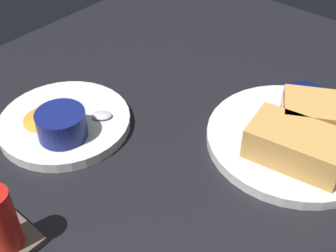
% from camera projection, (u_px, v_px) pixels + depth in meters
% --- Properties ---
extents(ground_plane, '(1.10, 1.10, 0.03)m').
position_uv_depth(ground_plane, '(222.00, 189.00, 0.62)').
color(ground_plane, black).
extents(plate_sandwich_main, '(0.26, 0.26, 0.02)m').
position_uv_depth(plate_sandwich_main, '(293.00, 139.00, 0.67)').
color(plate_sandwich_main, silver).
rests_on(plate_sandwich_main, ground_plane).
extents(sandwich_half_near, '(0.14, 0.10, 0.05)m').
position_uv_depth(sandwich_half_near, '(296.00, 145.00, 0.61)').
color(sandwich_half_near, tan).
rests_on(sandwich_half_near, plate_sandwich_main).
extents(sandwich_half_far, '(0.15, 0.13, 0.05)m').
position_uv_depth(sandwich_half_far, '(327.00, 117.00, 0.66)').
color(sandwich_half_far, tan).
rests_on(sandwich_half_far, plate_sandwich_main).
extents(ramekin_dark_sauce, '(0.07, 0.07, 0.04)m').
position_uv_depth(ramekin_dark_sauce, '(304.00, 102.00, 0.69)').
color(ramekin_dark_sauce, '#0C144C').
rests_on(ramekin_dark_sauce, plate_sandwich_main).
extents(spoon_by_dark_ramekin, '(0.07, 0.09, 0.01)m').
position_uv_depth(spoon_by_dark_ramekin, '(305.00, 133.00, 0.66)').
color(spoon_by_dark_ramekin, silver).
rests_on(spoon_by_dark_ramekin, plate_sandwich_main).
extents(plate_chips_companion, '(0.20, 0.20, 0.02)m').
position_uv_depth(plate_chips_companion, '(65.00, 122.00, 0.70)').
color(plate_chips_companion, silver).
rests_on(plate_chips_companion, ground_plane).
extents(ramekin_light_gravy, '(0.07, 0.07, 0.04)m').
position_uv_depth(ramekin_light_gravy, '(61.00, 124.00, 0.65)').
color(ramekin_light_gravy, navy).
rests_on(ramekin_light_gravy, plate_chips_companion).
extents(spoon_by_gravy_ramekin, '(0.08, 0.08, 0.01)m').
position_uv_depth(spoon_by_gravy_ramekin, '(93.00, 116.00, 0.69)').
color(spoon_by_gravy_ramekin, silver).
rests_on(spoon_by_gravy_ramekin, plate_chips_companion).
extents(plantain_chip_scatter, '(0.13, 0.09, 0.01)m').
position_uv_depth(plantain_chip_scatter, '(53.00, 123.00, 0.68)').
color(plantain_chip_scatter, gold).
rests_on(plantain_chip_scatter, plate_chips_companion).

